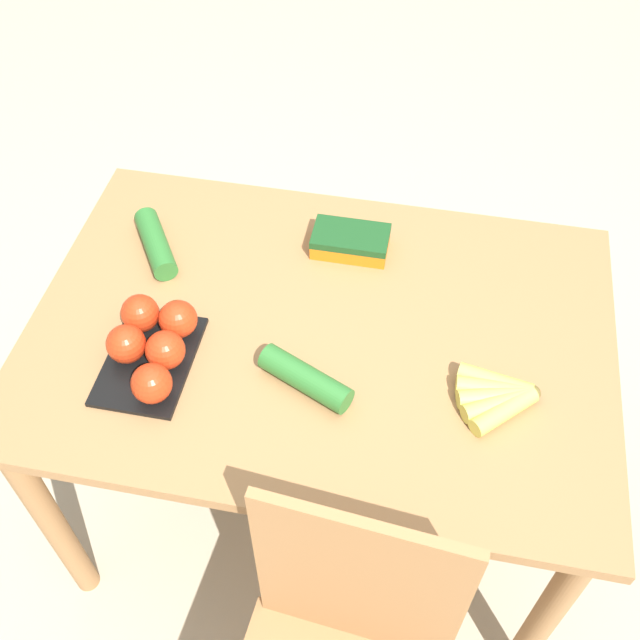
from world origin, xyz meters
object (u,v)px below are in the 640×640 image
object	(u,v)px
carrot_bag	(351,240)
cucumber_near	(303,378)
banana_bunch	(498,396)
tomato_pack	(152,344)
cucumber_far	(156,243)

from	to	relation	value
carrot_bag	cucumber_near	size ratio (longest dim) A/B	0.86
carrot_bag	banana_bunch	bearing A→B (deg)	134.15
tomato_pack	cucumber_near	world-z (taller)	tomato_pack
tomato_pack	cucumber_near	xyz separation A→B (m)	(-0.32, 0.01, -0.02)
banana_bunch	carrot_bag	xyz separation A→B (m)	(0.36, -0.37, 0.01)
banana_bunch	carrot_bag	bearing A→B (deg)	-45.85
banana_bunch	tomato_pack	bearing A→B (deg)	1.89
cucumber_far	tomato_pack	bearing A→B (deg)	108.10
banana_bunch	cucumber_near	xyz separation A→B (m)	(0.39, 0.04, 0.01)
tomato_pack	cucumber_far	size ratio (longest dim) A/B	1.31
cucumber_near	cucumber_far	bearing A→B (deg)	-36.71
banana_bunch	cucumber_near	distance (m)	0.39
tomato_pack	cucumber_far	distance (m)	0.32
banana_bunch	cucumber_far	distance (m)	0.86
tomato_pack	cucumber_near	size ratio (longest dim) A/B	1.27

